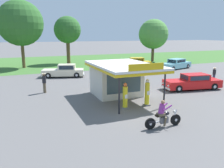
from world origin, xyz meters
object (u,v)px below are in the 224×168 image
at_px(featured_classic_sedan, 193,82).
at_px(parked_car_back_row_far_right, 176,64).
at_px(bystander_admiring_sedan, 214,74).
at_px(gas_pump_nearside, 125,97).
at_px(motorcycle_with_rider, 163,116).
at_px(parked_car_back_row_left, 64,71).
at_px(gas_pump_offside, 147,93).
at_px(bystander_leaning_by_kiosk, 44,82).
at_px(parked_car_back_row_centre_left, 135,63).

bearing_deg(featured_classic_sedan, parked_car_back_row_far_right, 58.79).
bearing_deg(bystander_admiring_sedan, featured_classic_sedan, -158.44).
bearing_deg(gas_pump_nearside, featured_classic_sedan, 17.81).
xyz_separation_m(featured_classic_sedan, bystander_admiring_sedan, (4.60, 1.82, 0.17)).
xyz_separation_m(gas_pump_nearside, motorcycle_with_rider, (0.52, -3.76, -0.18)).
height_order(featured_classic_sedan, parked_car_back_row_left, parked_car_back_row_left).
bearing_deg(gas_pump_offside, parked_car_back_row_left, 104.12).
xyz_separation_m(gas_pump_offside, parked_car_back_row_far_right, (13.32, 13.76, -0.20)).
bearing_deg(parked_car_back_row_far_right, bystander_leaning_by_kiosk, -160.25).
bearing_deg(featured_classic_sedan, parked_car_back_row_centre_left, 82.79).
relative_size(gas_pump_nearside, bystander_admiring_sedan, 1.16).
relative_size(motorcycle_with_rider, bystander_leaning_by_kiosk, 1.31).
height_order(motorcycle_with_rider, featured_classic_sedan, motorcycle_with_rider).
relative_size(gas_pump_offside, bystander_admiring_sedan, 1.25).
bearing_deg(gas_pump_offside, bystander_admiring_sedan, 21.91).
distance_m(gas_pump_nearside, parked_car_back_row_left, 13.83).
relative_size(parked_car_back_row_far_right, bystander_leaning_by_kiosk, 3.33).
xyz_separation_m(featured_classic_sedan, parked_car_back_row_far_right, (6.70, 11.07, 0.03)).
relative_size(motorcycle_with_rider, bystander_admiring_sedan, 1.46).
bearing_deg(featured_classic_sedan, motorcycle_with_rider, -140.64).
xyz_separation_m(gas_pump_nearside, gas_pump_offside, (1.77, 0.00, 0.07)).
bearing_deg(parked_car_back_row_left, gas_pump_offside, -75.88).
xyz_separation_m(featured_classic_sedan, parked_car_back_row_centre_left, (1.88, 14.84, 0.02)).
bearing_deg(bystander_leaning_by_kiosk, parked_car_back_row_left, 66.67).
bearing_deg(parked_car_back_row_far_right, gas_pump_offside, -134.08).
distance_m(gas_pump_offside, bystander_admiring_sedan, 12.09).
xyz_separation_m(featured_classic_sedan, bystander_leaning_by_kiosk, (-13.12, 3.95, 0.28)).
height_order(bystander_admiring_sedan, bystander_leaning_by_kiosk, bystander_leaning_by_kiosk).
distance_m(gas_pump_offside, parked_car_back_row_centre_left, 19.49).
bearing_deg(bystander_admiring_sedan, parked_car_back_row_left, 147.87).
height_order(gas_pump_offside, parked_car_back_row_far_right, gas_pump_offside).
xyz_separation_m(parked_car_back_row_far_right, bystander_admiring_sedan, (-2.11, -9.25, 0.14)).
xyz_separation_m(gas_pump_offside, bystander_leaning_by_kiosk, (-6.51, 6.64, 0.05)).
bearing_deg(bystander_leaning_by_kiosk, motorcycle_with_rider, -63.20).
distance_m(parked_car_back_row_left, bystander_admiring_sedan, 17.32).
bearing_deg(gas_pump_nearside, parked_car_back_row_far_right, 42.36).
bearing_deg(gas_pump_nearside, bystander_leaning_by_kiosk, 125.51).
bearing_deg(parked_car_back_row_left, motorcycle_with_rider, -82.83).
distance_m(parked_car_back_row_left, bystander_leaning_by_kiosk, 7.72).
bearing_deg(bystander_admiring_sedan, gas_pump_nearside, -160.84).
distance_m(motorcycle_with_rider, parked_car_back_row_far_right, 22.79).
bearing_deg(motorcycle_with_rider, bystander_admiring_sedan, 33.57).
bearing_deg(bystander_admiring_sedan, parked_car_back_row_far_right, 77.17).
bearing_deg(parked_car_back_row_left, bystander_admiring_sedan, -32.13).
bearing_deg(featured_classic_sedan, gas_pump_offside, -157.85).
distance_m(parked_car_back_row_far_right, parked_car_back_row_centre_left, 6.13).
xyz_separation_m(gas_pump_offside, parked_car_back_row_centre_left, (8.50, 17.54, -0.21)).
bearing_deg(parked_car_back_row_far_right, gas_pump_nearside, -137.64).
bearing_deg(parked_car_back_row_centre_left, bystander_admiring_sedan, -78.20).
bearing_deg(featured_classic_sedan, parked_car_back_row_left, 132.40).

